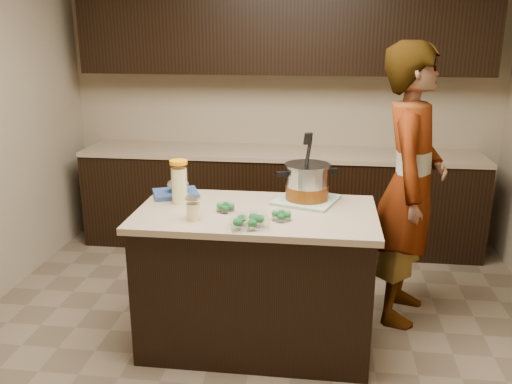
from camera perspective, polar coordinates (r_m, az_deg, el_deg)
ground_plane at (r=3.69m, az=-0.00°, el=-15.34°), size 4.00×4.00×0.00m
room_shell at (r=3.13m, az=-0.00°, el=12.26°), size 4.04×4.04×2.72m
back_cabinets at (r=4.96m, az=2.56°, el=4.92°), size 3.60×0.63×2.33m
island at (r=3.47m, az=-0.00°, el=-9.01°), size 1.46×0.81×0.90m
dish_towel at (r=3.49m, az=5.35°, el=-0.85°), size 0.46×0.46×0.02m
stock_pot at (r=3.46m, az=5.40°, el=0.83°), size 0.39×0.37×0.41m
lemonade_pitcher at (r=3.45m, az=-8.08°, el=0.90°), size 0.13×0.13×0.27m
mason_jar at (r=3.16m, az=-6.64°, el=-1.75°), size 0.11×0.11×0.15m
broccoli_tub_left at (r=3.29m, az=-3.22°, el=-1.66°), size 0.13×0.13×0.05m
broccoli_tub_right at (r=3.14m, az=2.70°, el=-2.55°), size 0.14×0.14×0.05m
broccoli_tub_rect at (r=3.02m, az=-0.78°, el=-3.16°), size 0.24×0.21×0.07m
blue_tray at (r=3.63m, az=-8.34°, el=0.20°), size 0.35×0.32×0.11m
person at (r=3.78m, az=15.90°, el=0.58°), size 0.61×0.78×1.90m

